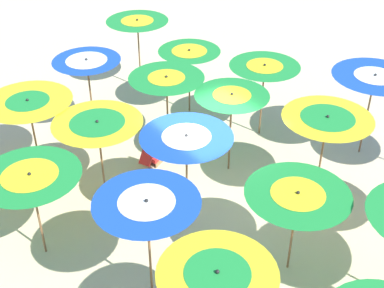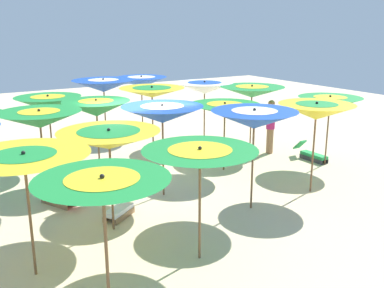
{
  "view_description": "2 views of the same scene",
  "coord_description": "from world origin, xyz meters",
  "px_view_note": "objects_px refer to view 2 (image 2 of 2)",
  "views": [
    {
      "loc": [
        8.16,
        -6.51,
        8.74
      ],
      "look_at": [
        -1.32,
        0.31,
        0.82
      ],
      "focal_mm": 49.56,
      "sensor_mm": 36.0,
      "label": 1
    },
    {
      "loc": [
        -4.82,
        -10.54,
        4.33
      ],
      "look_at": [
        1.62,
        -0.15,
        1.01
      ],
      "focal_mm": 40.8,
      "sensor_mm": 36.0,
      "label": 2
    }
  ],
  "objects_px": {
    "beach_umbrella_1": "(104,86)",
    "beach_umbrella_8": "(40,119)",
    "beach_umbrella_10": "(252,92)",
    "beach_umbrella_19": "(103,190)",
    "beach_umbrella_16": "(316,111)",
    "lounger_0": "(121,208)",
    "beach_umbrella_13": "(109,140)",
    "beach_umbrella_17": "(254,119)",
    "beach_umbrella_18": "(200,159)",
    "beach_ball": "(0,162)",
    "beach_umbrella_15": "(330,103)",
    "beach_umbrella_14": "(24,164)",
    "beach_umbrella_2": "(48,103)",
    "beach_umbrella_6": "(152,92)",
    "beach_umbrella_11": "(225,109)",
    "beach_umbrella_0": "(141,82)",
    "lounger_2": "(62,197)",
    "beach_umbrella_12": "(162,114)",
    "beach_umbrella_7": "(96,108)",
    "lounger_1": "(312,154)",
    "beachgoer_1": "(270,125)"
  },
  "relations": [
    {
      "from": "beach_umbrella_6",
      "to": "beach_umbrella_11",
      "type": "height_order",
      "value": "beach_umbrella_6"
    },
    {
      "from": "beach_umbrella_8",
      "to": "beach_umbrella_18",
      "type": "distance_m",
      "value": 4.84
    },
    {
      "from": "beach_umbrella_1",
      "to": "lounger_2",
      "type": "height_order",
      "value": "beach_umbrella_1"
    },
    {
      "from": "beach_umbrella_2",
      "to": "beach_umbrella_12",
      "type": "height_order",
      "value": "beach_umbrella_12"
    },
    {
      "from": "beach_umbrella_13",
      "to": "beach_umbrella_19",
      "type": "xyz_separation_m",
      "value": [
        -1.25,
        -2.97,
        0.11
      ]
    },
    {
      "from": "beach_umbrella_13",
      "to": "beach_umbrella_17",
      "type": "height_order",
      "value": "beach_umbrella_17"
    },
    {
      "from": "beach_umbrella_10",
      "to": "beach_umbrella_19",
      "type": "distance_m",
      "value": 9.98
    },
    {
      "from": "beach_umbrella_1",
      "to": "beach_umbrella_8",
      "type": "bearing_deg",
      "value": -126.99
    },
    {
      "from": "lounger_0",
      "to": "beach_umbrella_17",
      "type": "bearing_deg",
      "value": 121.83
    },
    {
      "from": "beach_umbrella_18",
      "to": "beach_umbrella_7",
      "type": "bearing_deg",
      "value": 90.28
    },
    {
      "from": "beach_umbrella_2",
      "to": "beach_ball",
      "type": "xyz_separation_m",
      "value": [
        -1.43,
        0.98,
        -1.9
      ]
    },
    {
      "from": "beach_umbrella_6",
      "to": "lounger_1",
      "type": "distance_m",
      "value": 5.68
    },
    {
      "from": "beach_umbrella_18",
      "to": "lounger_1",
      "type": "xyz_separation_m",
      "value": [
        6.64,
        3.39,
        -1.8
      ]
    },
    {
      "from": "beach_umbrella_0",
      "to": "lounger_0",
      "type": "relative_size",
      "value": 2.06
    },
    {
      "from": "lounger_1",
      "to": "beach_umbrella_13",
      "type": "bearing_deg",
      "value": -80.1
    },
    {
      "from": "beach_umbrella_19",
      "to": "beach_umbrella_17",
      "type": "bearing_deg",
      "value": 26.61
    },
    {
      "from": "beach_umbrella_11",
      "to": "beach_umbrella_15",
      "type": "distance_m",
      "value": 3.35
    },
    {
      "from": "beach_umbrella_15",
      "to": "beach_umbrella_18",
      "type": "height_order",
      "value": "beach_umbrella_15"
    },
    {
      "from": "beach_umbrella_6",
      "to": "beach_umbrella_19",
      "type": "bearing_deg",
      "value": -121.28
    },
    {
      "from": "beach_umbrella_18",
      "to": "beach_ball",
      "type": "xyz_separation_m",
      "value": [
        -2.32,
        8.2,
        -1.87
      ]
    },
    {
      "from": "beach_umbrella_2",
      "to": "beachgoer_1",
      "type": "bearing_deg",
      "value": -19.75
    },
    {
      "from": "beach_umbrella_6",
      "to": "beach_umbrella_14",
      "type": "bearing_deg",
      "value": -133.8
    },
    {
      "from": "beach_umbrella_0",
      "to": "beach_ball",
      "type": "bearing_deg",
      "value": -167.17
    },
    {
      "from": "beach_umbrella_7",
      "to": "beach_umbrella_17",
      "type": "height_order",
      "value": "beach_umbrella_17"
    },
    {
      "from": "beach_umbrella_1",
      "to": "beach_umbrella_14",
      "type": "bearing_deg",
      "value": -119.13
    },
    {
      "from": "beach_umbrella_11",
      "to": "lounger_0",
      "type": "height_order",
      "value": "beach_umbrella_11"
    },
    {
      "from": "beach_umbrella_0",
      "to": "beach_umbrella_13",
      "type": "height_order",
      "value": "beach_umbrella_0"
    },
    {
      "from": "beach_umbrella_15",
      "to": "beach_umbrella_0",
      "type": "bearing_deg",
      "value": 116.21
    },
    {
      "from": "beach_umbrella_17",
      "to": "beach_umbrella_18",
      "type": "relative_size",
      "value": 1.12
    },
    {
      "from": "beach_umbrella_15",
      "to": "lounger_2",
      "type": "relative_size",
      "value": 1.75
    },
    {
      "from": "beach_umbrella_11",
      "to": "beach_umbrella_15",
      "type": "bearing_deg",
      "value": -22.78
    },
    {
      "from": "beach_umbrella_2",
      "to": "beach_umbrella_18",
      "type": "relative_size",
      "value": 1.03
    },
    {
      "from": "beach_umbrella_18",
      "to": "beachgoer_1",
      "type": "height_order",
      "value": "beach_umbrella_18"
    },
    {
      "from": "beach_umbrella_15",
      "to": "lounger_0",
      "type": "bearing_deg",
      "value": -178.3
    },
    {
      "from": "beach_umbrella_16",
      "to": "beach_umbrella_19",
      "type": "height_order",
      "value": "beach_umbrella_16"
    },
    {
      "from": "beach_umbrella_8",
      "to": "beachgoer_1",
      "type": "relative_size",
      "value": 1.27
    },
    {
      "from": "beach_umbrella_7",
      "to": "beach_umbrella_14",
      "type": "xyz_separation_m",
      "value": [
        -2.79,
        -4.26,
        -0.01
      ]
    },
    {
      "from": "beach_umbrella_12",
      "to": "lounger_1",
      "type": "distance_m",
      "value": 6.02
    },
    {
      "from": "beach_umbrella_12",
      "to": "beach_umbrella_19",
      "type": "height_order",
      "value": "beach_umbrella_12"
    },
    {
      "from": "beach_umbrella_14",
      "to": "lounger_2",
      "type": "bearing_deg",
      "value": 65.74
    },
    {
      "from": "beach_umbrella_14",
      "to": "beach_umbrella_15",
      "type": "relative_size",
      "value": 1.03
    },
    {
      "from": "beach_umbrella_16",
      "to": "lounger_0",
      "type": "height_order",
      "value": "beach_umbrella_16"
    },
    {
      "from": "beach_umbrella_6",
      "to": "beach_umbrella_0",
      "type": "bearing_deg",
      "value": 70.52
    },
    {
      "from": "beach_umbrella_11",
      "to": "beach_umbrella_2",
      "type": "bearing_deg",
      "value": 144.83
    },
    {
      "from": "beach_umbrella_0",
      "to": "beach_umbrella_2",
      "type": "xyz_separation_m",
      "value": [
        -4.22,
        -2.26,
        -0.14
      ]
    },
    {
      "from": "beach_umbrella_15",
      "to": "beach_umbrella_19",
      "type": "xyz_separation_m",
      "value": [
        -8.82,
        -3.75,
        0.13
      ]
    },
    {
      "from": "beach_umbrella_10",
      "to": "beach_umbrella_17",
      "type": "xyz_separation_m",
      "value": [
        -3.2,
        -3.98,
        0.1
      ]
    },
    {
      "from": "beach_umbrella_2",
      "to": "beach_umbrella_12",
      "type": "relative_size",
      "value": 0.94
    },
    {
      "from": "beach_umbrella_6",
      "to": "beachgoer_1",
      "type": "height_order",
      "value": "beach_umbrella_6"
    },
    {
      "from": "beach_umbrella_11",
      "to": "beach_umbrella_16",
      "type": "bearing_deg",
      "value": -71.58
    }
  ]
}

